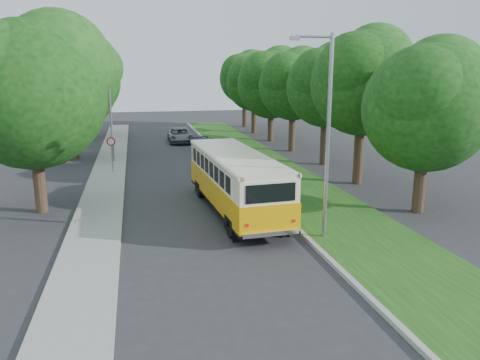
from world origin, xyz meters
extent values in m
plane|color=#2C2C2F|center=(0.00, 0.00, 0.00)|extent=(120.00, 120.00, 0.00)
cube|color=gray|center=(3.60, 5.00, 0.07)|extent=(0.20, 70.00, 0.15)
cube|color=#1A4713|center=(5.95, 5.00, 0.07)|extent=(4.50, 70.00, 0.13)
cube|color=gray|center=(-4.80, 5.00, 0.06)|extent=(2.20, 70.00, 0.12)
cylinder|color=#332319|center=(10.15, 0.00, 1.67)|extent=(0.56, 0.56, 3.35)
sphere|color=#0C380D|center=(10.15, 0.00, 4.95)|extent=(5.85, 5.85, 5.85)
sphere|color=#0C380D|center=(11.18, 0.58, 6.12)|extent=(4.38, 4.38, 4.38)
sphere|color=#0C380D|center=(9.28, -0.73, 5.68)|extent=(4.09, 4.09, 4.09)
cylinder|color=#332319|center=(9.96, 6.00, 2.13)|extent=(0.56, 0.56, 4.26)
sphere|color=#0C380D|center=(9.96, 6.00, 5.91)|extent=(5.98, 5.98, 5.98)
sphere|color=#0C380D|center=(11.01, 6.60, 7.10)|extent=(4.49, 4.49, 4.49)
sphere|color=#0C380D|center=(9.06, 5.25, 6.65)|extent=(4.19, 4.19, 4.19)
cylinder|color=#332319|center=(10.28, 12.00, 1.98)|extent=(0.56, 0.56, 3.95)
sphere|color=#0C380D|center=(10.28, 12.00, 5.49)|extent=(5.61, 5.61, 5.61)
sphere|color=#0C380D|center=(11.26, 12.56, 6.62)|extent=(4.21, 4.21, 4.21)
sphere|color=#0C380D|center=(9.44, 11.30, 6.20)|extent=(3.92, 3.92, 3.92)
cylinder|color=#332319|center=(9.90, 18.00, 1.93)|extent=(0.56, 0.56, 3.86)
sphere|color=#0C380D|center=(9.90, 18.00, 5.41)|extent=(5.64, 5.64, 5.64)
sphere|color=#0C380D|center=(10.89, 18.56, 6.54)|extent=(4.23, 4.23, 4.23)
sphere|color=#0C380D|center=(9.05, 17.30, 6.12)|extent=(3.95, 3.95, 3.95)
cylinder|color=#332319|center=(9.80, 24.00, 1.79)|extent=(0.56, 0.56, 3.58)
sphere|color=#0C380D|center=(9.80, 24.00, 5.33)|extent=(6.36, 6.36, 6.36)
sphere|color=#0C380D|center=(10.91, 24.64, 6.60)|extent=(4.77, 4.77, 4.77)
sphere|color=#0C380D|center=(8.84, 23.21, 6.12)|extent=(4.45, 4.45, 4.45)
cylinder|color=#332319|center=(9.67, 30.00, 1.84)|extent=(0.56, 0.56, 3.68)
sphere|color=#0C380D|center=(9.67, 30.00, 5.31)|extent=(5.91, 5.91, 5.91)
sphere|color=#0C380D|center=(10.70, 30.59, 6.49)|extent=(4.43, 4.43, 4.43)
sphere|color=#0C380D|center=(8.78, 29.26, 6.05)|extent=(4.14, 4.14, 4.14)
cylinder|color=#332319|center=(10.05, 36.00, 2.02)|extent=(0.56, 0.56, 4.05)
sphere|color=#0C380D|center=(10.05, 36.00, 5.69)|extent=(5.97, 5.97, 5.97)
sphere|color=#0C380D|center=(11.09, 36.60, 6.88)|extent=(4.48, 4.48, 4.48)
sphere|color=#0C380D|center=(9.15, 35.25, 6.43)|extent=(4.18, 4.18, 4.18)
cylinder|color=#332319|center=(-7.50, 4.00, 1.84)|extent=(0.56, 0.56, 3.68)
sphere|color=#0C380D|center=(-7.50, 4.00, 5.55)|extent=(6.80, 6.80, 6.80)
sphere|color=#0C380D|center=(-6.31, 4.68, 6.91)|extent=(5.10, 5.10, 5.10)
cylinder|color=#332319|center=(-7.50, 18.00, 1.84)|extent=(0.56, 0.56, 3.68)
sphere|color=#0C380D|center=(-7.50, 18.00, 5.55)|extent=(6.80, 6.80, 6.80)
sphere|color=#0C380D|center=(-6.31, 18.68, 6.91)|extent=(5.10, 5.10, 5.10)
sphere|color=#0C380D|center=(-8.52, 17.15, 6.40)|extent=(4.76, 4.76, 4.76)
cylinder|color=#332319|center=(-7.50, 30.00, 1.84)|extent=(0.56, 0.56, 3.68)
sphere|color=#0C380D|center=(-7.50, 30.00, 5.55)|extent=(6.80, 6.80, 6.80)
sphere|color=#0C380D|center=(-6.31, 30.68, 6.91)|extent=(5.10, 5.10, 5.10)
sphere|color=#0C380D|center=(-8.52, 29.15, 6.40)|extent=(4.76, 4.76, 4.76)
cylinder|color=gray|center=(4.30, -2.50, 4.00)|extent=(0.16, 0.16, 8.00)
cylinder|color=gray|center=(3.60, -2.50, 7.85)|extent=(1.40, 0.10, 0.10)
cube|color=gray|center=(2.85, -2.50, 7.78)|extent=(0.35, 0.16, 0.14)
cylinder|color=gray|center=(-4.60, 16.00, 3.75)|extent=(0.16, 0.16, 7.50)
cylinder|color=gray|center=(-5.30, 16.00, 7.35)|extent=(1.40, 0.10, 0.10)
cube|color=gray|center=(-6.05, 16.00, 7.28)|extent=(0.35, 0.16, 0.14)
cylinder|color=gray|center=(-4.50, 12.00, 1.25)|extent=(0.06, 0.06, 2.50)
cone|color=red|center=(-4.50, 11.96, 2.15)|extent=(0.56, 0.02, 0.56)
cone|color=white|center=(-4.50, 11.94, 2.15)|extent=(0.40, 0.02, 0.40)
imported|color=silver|center=(3.00, 9.22, 0.76)|extent=(2.55, 4.70, 1.52)
imported|color=silver|center=(2.03, 12.28, 0.65)|extent=(1.90, 4.12, 1.31)
imported|color=navy|center=(3.00, 17.70, 0.63)|extent=(3.12, 4.67, 1.26)
imported|color=slate|center=(1.18, 24.89, 0.66)|extent=(2.27, 4.79, 1.32)
camera|label=1|loc=(-2.92, -19.18, 6.66)|focal=35.00mm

